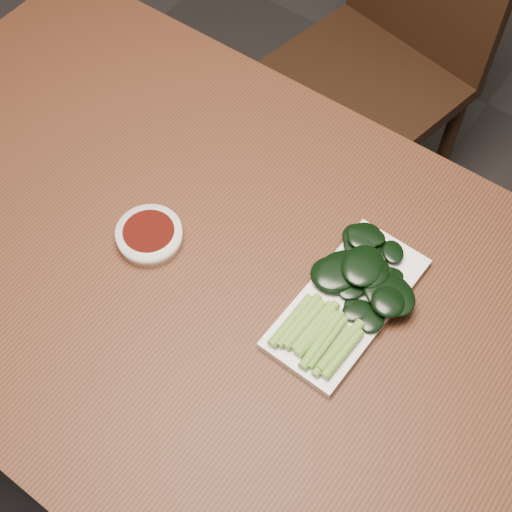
% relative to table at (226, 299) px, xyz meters
% --- Properties ---
extents(ground, '(6.00, 6.00, 0.00)m').
position_rel_table_xyz_m(ground, '(0.00, 0.00, -0.68)').
color(ground, '#2C2A2A').
rests_on(ground, ground).
extents(table, '(1.40, 0.80, 0.75)m').
position_rel_table_xyz_m(table, '(0.00, 0.00, 0.00)').
color(table, '#442213').
rests_on(table, ground).
extents(chair_far, '(0.50, 0.50, 0.89)m').
position_rel_table_xyz_m(chair_far, '(-0.17, 0.83, -0.19)').
color(chair_far, black).
rests_on(chair_far, ground).
extents(sauce_bowl, '(0.10, 0.10, 0.03)m').
position_rel_table_xyz_m(sauce_bowl, '(-0.13, -0.02, 0.09)').
color(sauce_bowl, white).
rests_on(sauce_bowl, table).
extents(serving_plate, '(0.13, 0.27, 0.01)m').
position_rel_table_xyz_m(serving_plate, '(0.17, 0.07, 0.08)').
color(serving_plate, white).
rests_on(serving_plate, table).
extents(gai_lan, '(0.17, 0.26, 0.03)m').
position_rel_table_xyz_m(gai_lan, '(0.17, 0.08, 0.10)').
color(gai_lan, olive).
rests_on(gai_lan, serving_plate).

